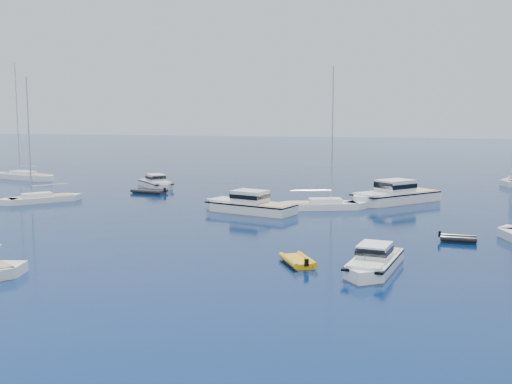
% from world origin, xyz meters
% --- Properties ---
extents(ground, '(400.00, 400.00, 0.00)m').
position_xyz_m(ground, '(0.00, 0.00, 0.00)').
color(ground, navy).
rests_on(ground, ground).
extents(motor_cruiser_near, '(3.58, 8.22, 2.09)m').
position_xyz_m(motor_cruiser_near, '(13.89, 5.39, 0.00)').
color(motor_cruiser_near, white).
rests_on(motor_cruiser_near, ground).
extents(motor_cruiser_centre, '(10.84, 6.13, 2.72)m').
position_xyz_m(motor_cruiser_centre, '(0.55, 24.93, 0.00)').
color(motor_cruiser_centre, white).
rests_on(motor_cruiser_centre, ground).
extents(motor_cruiser_distant, '(10.67, 11.34, 3.13)m').
position_xyz_m(motor_cruiser_distant, '(13.88, 34.78, 0.00)').
color(motor_cruiser_distant, white).
rests_on(motor_cruiser_distant, ground).
extents(motor_cruiser_horizon, '(7.38, 7.65, 2.14)m').
position_xyz_m(motor_cruiser_horizon, '(-16.04, 41.03, 0.00)').
color(motor_cruiser_horizon, silver).
rests_on(motor_cruiser_horizon, ground).
extents(sailboat_mid_l, '(7.94, 8.67, 13.74)m').
position_xyz_m(sailboat_mid_l, '(-22.72, 25.76, 0.00)').
color(sailboat_mid_l, white).
rests_on(sailboat_mid_l, ground).
extents(sailboat_centre, '(10.20, 5.74, 14.56)m').
position_xyz_m(sailboat_centre, '(7.11, 28.69, 0.00)').
color(sailboat_centre, white).
rests_on(sailboat_centre, ground).
extents(sailboat_far_l, '(11.97, 6.08, 17.03)m').
position_xyz_m(sailboat_far_l, '(-37.97, 45.12, 0.00)').
color(sailboat_far_l, white).
rests_on(sailboat_far_l, ground).
extents(tender_yellow, '(3.33, 3.92, 0.95)m').
position_xyz_m(tender_yellow, '(9.08, 5.73, 0.00)').
color(tender_yellow, '#E8A70D').
rests_on(tender_yellow, ground).
extents(tender_grey_near, '(2.81, 1.73, 0.95)m').
position_xyz_m(tender_grey_near, '(19.43, 15.52, 0.00)').
color(tender_grey_near, black).
rests_on(tender_grey_near, ground).
extents(tender_grey_far, '(4.56, 2.87, 0.95)m').
position_xyz_m(tender_grey_far, '(-14.53, 35.48, 0.00)').
color(tender_grey_far, black).
rests_on(tender_grey_far, ground).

